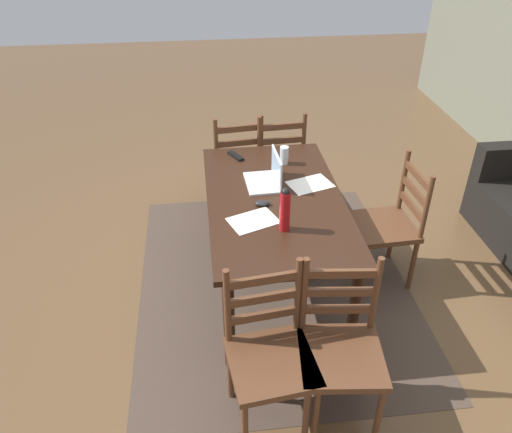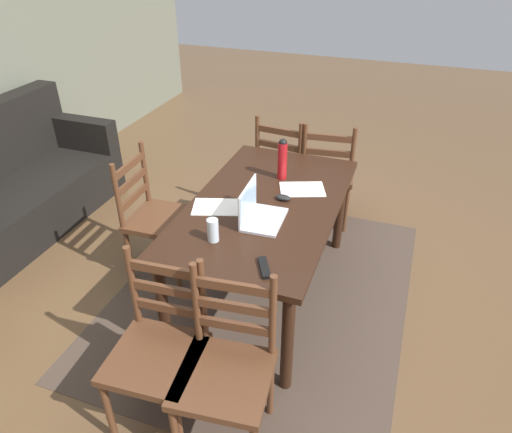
{
  "view_description": "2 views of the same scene",
  "coord_description": "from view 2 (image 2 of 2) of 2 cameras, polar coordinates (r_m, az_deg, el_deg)",
  "views": [
    {
      "loc": [
        2.89,
        -0.48,
        2.55
      ],
      "look_at": [
        0.13,
        -0.15,
        0.7
      ],
      "focal_mm": 35.68,
      "sensor_mm": 36.0,
      "label": 1
    },
    {
      "loc": [
        -2.47,
        -0.82,
        2.28
      ],
      "look_at": [
        -0.01,
        0.06,
        0.64
      ],
      "focal_mm": 33.02,
      "sensor_mm": 36.0,
      "label": 2
    }
  ],
  "objects": [
    {
      "name": "ground_plane",
      "position": [
        3.46,
        0.98,
        -9.03
      ],
      "size": [
        14.0,
        14.0,
        0.0
      ],
      "primitive_type": "plane",
      "color": "brown"
    },
    {
      "name": "area_rug",
      "position": [
        3.46,
        0.98,
        -8.99
      ],
      "size": [
        2.44,
        1.98,
        0.01
      ],
      "primitive_type": "cube",
      "color": "#47382D",
      "rests_on": "ground"
    },
    {
      "name": "dining_table",
      "position": [
        3.07,
        1.09,
        0.22
      ],
      "size": [
        1.61,
        0.92,
        0.75
      ],
      "color": "black",
      "rests_on": "ground"
    },
    {
      "name": "chair_far_head",
      "position": [
        3.48,
        -12.0,
        -0.05
      ],
      "size": [
        0.46,
        0.46,
        0.95
      ],
      "color": "#56331E",
      "rests_on": "ground"
    },
    {
      "name": "chair_left_near",
      "position": [
        2.37,
        -3.64,
        -18.09
      ],
      "size": [
        0.49,
        0.49,
        0.95
      ],
      "color": "#56331E",
      "rests_on": "ground"
    },
    {
      "name": "chair_right_near",
      "position": [
        4.05,
        8.64,
        5.17
      ],
      "size": [
        0.49,
        0.49,
        0.95
      ],
      "color": "#56331E",
      "rests_on": "ground"
    },
    {
      "name": "chair_left_far",
      "position": [
        2.49,
        -11.71,
        -15.57
      ],
      "size": [
        0.47,
        0.47,
        0.95
      ],
      "color": "#56331E",
      "rests_on": "ground"
    },
    {
      "name": "chair_right_far",
      "position": [
        4.13,
        3.51,
        6.02
      ],
      "size": [
        0.48,
        0.48,
        0.95
      ],
      "color": "#56331E",
      "rests_on": "ground"
    },
    {
      "name": "couch",
      "position": [
        4.51,
        -27.34,
        3.12
      ],
      "size": [
        1.8,
        0.8,
        1.0
      ],
      "color": "black",
      "rests_on": "ground"
    },
    {
      "name": "laptop",
      "position": [
        2.82,
        0.14,
        0.6
      ],
      "size": [
        0.33,
        0.24,
        0.23
      ],
      "color": "silver",
      "rests_on": "dining_table"
    },
    {
      "name": "water_bottle",
      "position": [
        3.25,
        3.29,
        7.05
      ],
      "size": [
        0.07,
        0.07,
        0.29
      ],
      "color": "#A81419",
      "rests_on": "dining_table"
    },
    {
      "name": "drinking_glass",
      "position": [
        2.64,
        -5.25,
        -1.66
      ],
      "size": [
        0.07,
        0.07,
        0.14
      ],
      "primitive_type": "cylinder",
      "color": "silver",
      "rests_on": "dining_table"
    },
    {
      "name": "computer_mouse",
      "position": [
        3.05,
        3.3,
        2.31
      ],
      "size": [
        0.07,
        0.1,
        0.03
      ],
      "primitive_type": "ellipsoid",
      "rotation": [
        0.0,
        0.0,
        -0.05
      ],
      "color": "black",
      "rests_on": "dining_table"
    },
    {
      "name": "tv_remote",
      "position": [
        2.45,
        1.01,
        -6.2
      ],
      "size": [
        0.17,
        0.12,
        0.02
      ],
      "primitive_type": "cube",
      "rotation": [
        0.0,
        0.0,
        2.06
      ],
      "color": "black",
      "rests_on": "dining_table"
    },
    {
      "name": "paper_stack_left",
      "position": [
        3.19,
        5.62,
        3.31
      ],
      "size": [
        0.3,
        0.35,
        0.0
      ],
      "primitive_type": "cube",
      "rotation": [
        0.0,
        0.0,
        0.37
      ],
      "color": "white",
      "rests_on": "dining_table"
    },
    {
      "name": "paper_stack_right",
      "position": [
        2.98,
        -4.81,
        1.17
      ],
      "size": [
        0.29,
        0.35,
        0.0
      ],
      "primitive_type": "cube",
      "rotation": [
        0.0,
        0.0,
        0.31
      ],
      "color": "white",
      "rests_on": "dining_table"
    }
  ]
}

